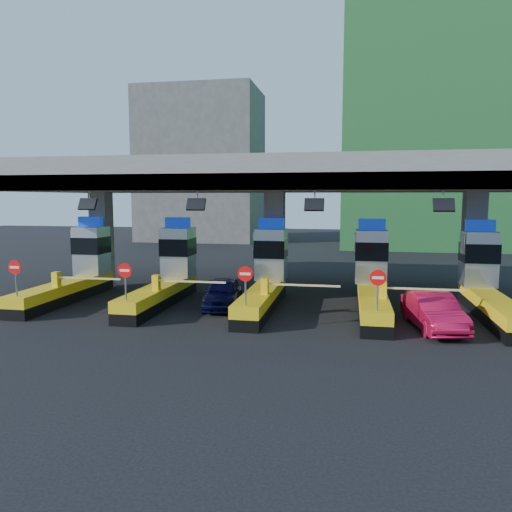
# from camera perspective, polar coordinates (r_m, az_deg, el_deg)

# --- Properties ---
(ground) EXTENTS (120.00, 120.00, 0.00)m
(ground) POSITION_cam_1_polar(r_m,az_deg,el_deg) (24.20, 1.06, -5.69)
(ground) COLOR black
(ground) RESTS_ON ground
(toll_canopy) EXTENTS (28.00, 12.09, 7.00)m
(toll_canopy) POSITION_cam_1_polar(r_m,az_deg,el_deg) (26.49, 2.14, 8.73)
(toll_canopy) COLOR slate
(toll_canopy) RESTS_ON ground
(toll_lane_far_left) EXTENTS (4.43, 8.00, 4.16)m
(toll_lane_far_left) POSITION_cam_1_polar(r_m,az_deg,el_deg) (27.66, -19.72, -1.58)
(toll_lane_far_left) COLOR black
(toll_lane_far_left) RESTS_ON ground
(toll_lane_left) EXTENTS (4.43, 8.00, 4.16)m
(toll_lane_left) POSITION_cam_1_polar(r_m,az_deg,el_deg) (25.50, -9.97, -1.96)
(toll_lane_left) COLOR black
(toll_lane_left) RESTS_ON ground
(toll_lane_center) EXTENTS (4.43, 8.00, 4.16)m
(toll_lane_center) POSITION_cam_1_polar(r_m,az_deg,el_deg) (24.21, 1.18, -2.32)
(toll_lane_center) COLOR black
(toll_lane_center) RESTS_ON ground
(toll_lane_right) EXTENTS (4.43, 8.00, 4.16)m
(toll_lane_right) POSITION_cam_1_polar(r_m,az_deg,el_deg) (23.91, 13.10, -2.60)
(toll_lane_right) COLOR black
(toll_lane_right) RESTS_ON ground
(toll_lane_far_right) EXTENTS (4.43, 8.00, 4.16)m
(toll_lane_far_right) POSITION_cam_1_polar(r_m,az_deg,el_deg) (24.64, 24.80, -2.78)
(toll_lane_far_right) COLOR black
(toll_lane_far_right) RESTS_ON ground
(bg_building_scaffold) EXTENTS (18.00, 12.00, 28.00)m
(bg_building_scaffold) POSITION_cam_1_polar(r_m,az_deg,el_deg) (56.58, 19.44, 15.28)
(bg_building_scaffold) COLOR #1E5926
(bg_building_scaffold) RESTS_ON ground
(bg_building_concrete) EXTENTS (14.00, 10.00, 18.00)m
(bg_building_concrete) POSITION_cam_1_polar(r_m,az_deg,el_deg) (62.08, -6.24, 10.17)
(bg_building_concrete) COLOR #4C4C49
(bg_building_concrete) RESTS_ON ground
(van) EXTENTS (2.20, 4.28, 1.39)m
(van) POSITION_cam_1_polar(r_m,az_deg,el_deg) (23.76, -3.80, -4.22)
(van) COLOR black
(van) RESTS_ON ground
(red_car) EXTENTS (2.19, 4.50, 1.42)m
(red_car) POSITION_cam_1_polar(r_m,az_deg,el_deg) (21.00, 19.63, -6.01)
(red_car) COLOR #BB0E35
(red_car) RESTS_ON ground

